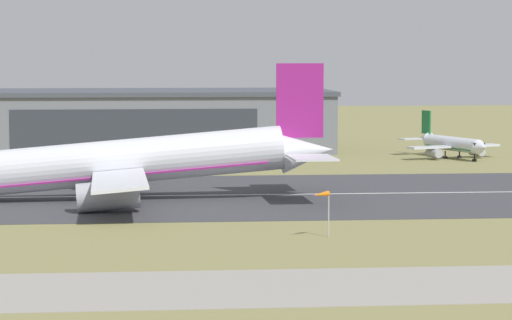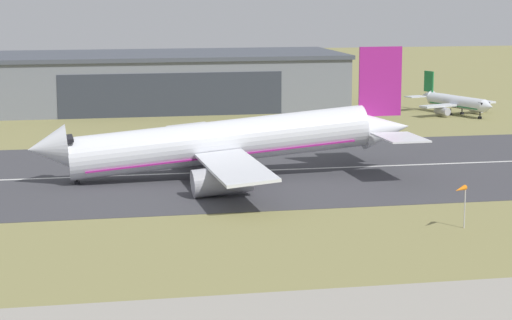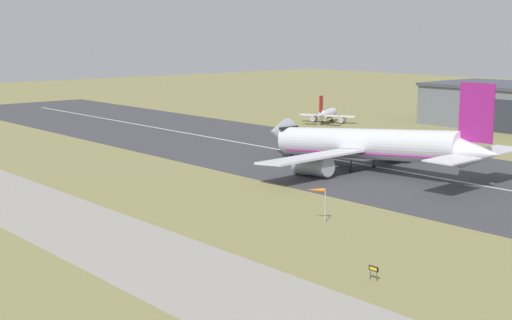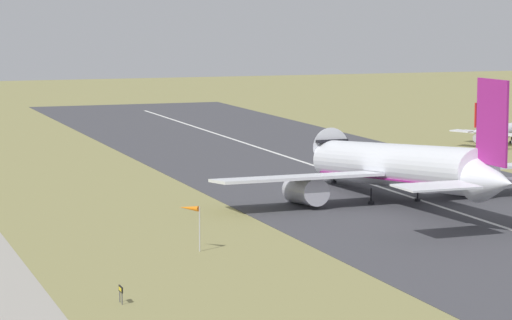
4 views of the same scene
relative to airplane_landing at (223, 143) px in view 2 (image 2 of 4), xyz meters
The scene contains 6 objects.
runway_strip 34.00m from the airplane_landing, ahead, with size 424.96×53.52×0.06m, color #3D3D42.
runway_centreline 34.00m from the airplane_landing, ahead, with size 382.47×0.70×0.01m, color silver.
hangar_building 84.93m from the airplane_landing, 89.57° to the left, with size 80.10×31.67×12.35m.
airplane_landing is the anchor object (origin of this frame).
airplane_parked_centre 85.65m from the airplane_landing, 44.90° to the left, with size 19.09×22.82×8.69m.
windsock_pole 41.69m from the airplane_landing, 59.49° to the right, with size 2.23×2.10×5.07m.
Camera 2 is at (-56.35, -48.23, 27.38)m, focal length 70.00 mm.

